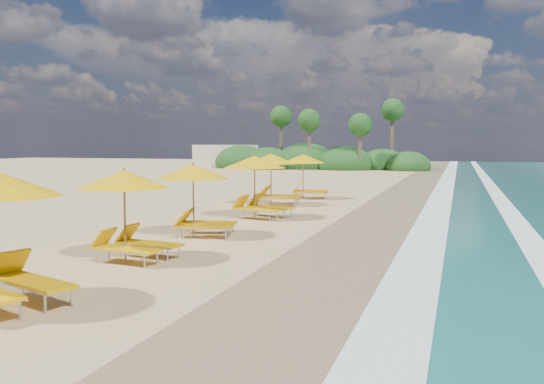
% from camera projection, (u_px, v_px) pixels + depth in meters
% --- Properties ---
extents(ground, '(160.00, 160.00, 0.00)m').
position_uv_depth(ground, '(272.00, 225.00, 20.72)').
color(ground, tan).
rests_on(ground, ground).
extents(wet_sand, '(4.00, 160.00, 0.01)m').
position_uv_depth(wet_sand, '(383.00, 230.00, 19.47)').
color(wet_sand, '#8C7253').
rests_on(wet_sand, ground).
extents(surf_foam, '(4.00, 160.00, 0.01)m').
position_uv_depth(surf_foam, '(467.00, 233.00, 18.63)').
color(surf_foam, white).
rests_on(surf_foam, ground).
extents(station_1, '(2.73, 2.58, 2.34)m').
position_uv_depth(station_1, '(130.00, 209.00, 14.38)').
color(station_1, olive).
rests_on(station_1, ground).
extents(station_2, '(2.89, 2.78, 2.35)m').
position_uv_depth(station_2, '(199.00, 195.00, 18.19)').
color(station_2, olive).
rests_on(station_2, ground).
extents(station_3, '(3.19, 3.10, 2.53)m').
position_uv_depth(station_3, '(259.00, 182.00, 22.65)').
color(station_3, olive).
rests_on(station_3, ground).
extents(station_4, '(2.96, 2.81, 2.53)m').
position_uv_depth(station_4, '(275.00, 175.00, 27.56)').
color(station_4, olive).
rests_on(station_4, ground).
extents(station_5, '(2.97, 2.85, 2.44)m').
position_uv_depth(station_5, '(307.00, 173.00, 30.71)').
color(station_5, olive).
rests_on(station_5, ground).
extents(treeline, '(25.80, 8.80, 9.74)m').
position_uv_depth(treeline, '(313.00, 160.00, 66.81)').
color(treeline, '#163D14').
rests_on(treeline, ground).
extents(beach_building, '(7.00, 5.00, 2.80)m').
position_uv_depth(beach_building, '(226.00, 156.00, 72.88)').
color(beach_building, beige).
rests_on(beach_building, ground).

